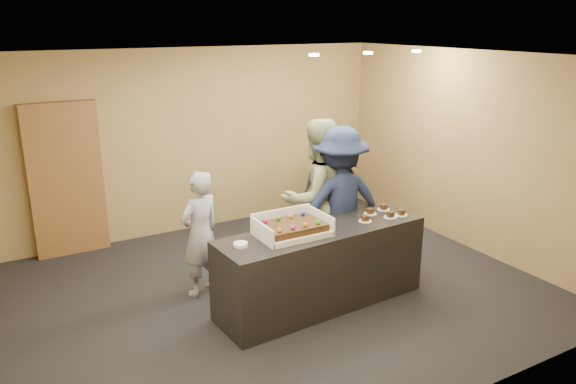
{
  "coord_description": "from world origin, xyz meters",
  "views": [
    {
      "loc": [
        -2.85,
        -5.27,
        3.07
      ],
      "look_at": [
        0.16,
        0.0,
        1.2
      ],
      "focal_mm": 35.0,
      "sensor_mm": 36.0,
      "label": 1
    }
  ],
  "objects_px": {
    "person_navy_man": "(339,204)",
    "person_dark_suit": "(330,178)",
    "storage_cabinet": "(66,180)",
    "sheet_cake": "(293,226)",
    "plate_stack": "(241,245)",
    "person_brown_extra": "(334,182)",
    "person_sage_man": "(317,198)",
    "cake_box": "(291,230)",
    "serving_counter": "(321,267)",
    "person_server_grey": "(200,234)"
  },
  "relations": [
    {
      "from": "person_server_grey",
      "to": "sheet_cake",
      "type": "bearing_deg",
      "value": 106.32
    },
    {
      "from": "serving_counter",
      "to": "person_server_grey",
      "type": "bearing_deg",
      "value": 135.41
    },
    {
      "from": "sheet_cake",
      "to": "person_dark_suit",
      "type": "distance_m",
      "value": 2.67
    },
    {
      "from": "sheet_cake",
      "to": "plate_stack",
      "type": "xyz_separation_m",
      "value": [
        -0.6,
        -0.0,
        -0.08
      ]
    },
    {
      "from": "person_server_grey",
      "to": "person_navy_man",
      "type": "height_order",
      "value": "person_navy_man"
    },
    {
      "from": "cake_box",
      "to": "person_sage_man",
      "type": "height_order",
      "value": "person_sage_man"
    },
    {
      "from": "sheet_cake",
      "to": "person_dark_suit",
      "type": "bearing_deg",
      "value": 47.54
    },
    {
      "from": "person_dark_suit",
      "to": "person_brown_extra",
      "type": "bearing_deg",
      "value": 85.17
    },
    {
      "from": "serving_counter",
      "to": "sheet_cake",
      "type": "relative_size",
      "value": 3.79
    },
    {
      "from": "person_sage_man",
      "to": "person_brown_extra",
      "type": "height_order",
      "value": "person_sage_man"
    },
    {
      "from": "person_dark_suit",
      "to": "person_navy_man",
      "type": "bearing_deg",
      "value": 73.88
    },
    {
      "from": "cake_box",
      "to": "person_navy_man",
      "type": "relative_size",
      "value": 0.39
    },
    {
      "from": "person_sage_man",
      "to": "cake_box",
      "type": "bearing_deg",
      "value": 41.7
    },
    {
      "from": "serving_counter",
      "to": "person_brown_extra",
      "type": "bearing_deg",
      "value": 48.62
    },
    {
      "from": "sheet_cake",
      "to": "person_dark_suit",
      "type": "height_order",
      "value": "person_dark_suit"
    },
    {
      "from": "sheet_cake",
      "to": "person_server_grey",
      "type": "bearing_deg",
      "value": 126.64
    },
    {
      "from": "storage_cabinet",
      "to": "plate_stack",
      "type": "bearing_deg",
      "value": -68.17
    },
    {
      "from": "sheet_cake",
      "to": "person_brown_extra",
      "type": "bearing_deg",
      "value": 45.23
    },
    {
      "from": "storage_cabinet",
      "to": "cake_box",
      "type": "bearing_deg",
      "value": -58.47
    },
    {
      "from": "cake_box",
      "to": "person_navy_man",
      "type": "height_order",
      "value": "person_navy_man"
    },
    {
      "from": "sheet_cake",
      "to": "person_navy_man",
      "type": "xyz_separation_m",
      "value": [
        0.94,
        0.51,
        -0.05
      ]
    },
    {
      "from": "serving_counter",
      "to": "sheet_cake",
      "type": "bearing_deg",
      "value": 176.48
    },
    {
      "from": "person_sage_man",
      "to": "person_brown_extra",
      "type": "bearing_deg",
      "value": -135.0
    },
    {
      "from": "person_navy_man",
      "to": "person_dark_suit",
      "type": "distance_m",
      "value": 1.69
    },
    {
      "from": "serving_counter",
      "to": "person_sage_man",
      "type": "xyz_separation_m",
      "value": [
        0.41,
        0.75,
        0.53
      ]
    },
    {
      "from": "person_dark_suit",
      "to": "person_server_grey",
      "type": "bearing_deg",
      "value": 37.26
    },
    {
      "from": "storage_cabinet",
      "to": "sheet_cake",
      "type": "height_order",
      "value": "storage_cabinet"
    },
    {
      "from": "person_server_grey",
      "to": "person_sage_man",
      "type": "height_order",
      "value": "person_sage_man"
    },
    {
      "from": "person_server_grey",
      "to": "person_brown_extra",
      "type": "relative_size",
      "value": 0.91
    },
    {
      "from": "person_dark_suit",
      "to": "cake_box",
      "type": "bearing_deg",
      "value": 61.55
    },
    {
      "from": "sheet_cake",
      "to": "plate_stack",
      "type": "bearing_deg",
      "value": -179.53
    },
    {
      "from": "storage_cabinet",
      "to": "person_sage_man",
      "type": "distance_m",
      "value": 3.36
    },
    {
      "from": "person_navy_man",
      "to": "person_brown_extra",
      "type": "xyz_separation_m",
      "value": [
        0.77,
        1.21,
        -0.14
      ]
    },
    {
      "from": "person_server_grey",
      "to": "person_dark_suit",
      "type": "xyz_separation_m",
      "value": [
        2.48,
        1.04,
        0.06
      ]
    },
    {
      "from": "person_dark_suit",
      "to": "storage_cabinet",
      "type": "bearing_deg",
      "value": -0.72
    },
    {
      "from": "storage_cabinet",
      "to": "plate_stack",
      "type": "relative_size",
      "value": 14.02
    },
    {
      "from": "sheet_cake",
      "to": "person_server_grey",
      "type": "relative_size",
      "value": 0.43
    },
    {
      "from": "storage_cabinet",
      "to": "sheet_cake",
      "type": "relative_size",
      "value": 3.26
    },
    {
      "from": "person_navy_man",
      "to": "sheet_cake",
      "type": "bearing_deg",
      "value": 34.5
    },
    {
      "from": "serving_counter",
      "to": "person_brown_extra",
      "type": "xyz_separation_m",
      "value": [
        1.34,
        1.73,
        0.36
      ]
    },
    {
      "from": "serving_counter",
      "to": "person_dark_suit",
      "type": "bearing_deg",
      "value": 50.49
    },
    {
      "from": "serving_counter",
      "to": "storage_cabinet",
      "type": "bearing_deg",
      "value": 122.76
    },
    {
      "from": "serving_counter",
      "to": "cake_box",
      "type": "xyz_separation_m",
      "value": [
        -0.37,
        0.03,
        0.5
      ]
    },
    {
      "from": "storage_cabinet",
      "to": "person_dark_suit",
      "type": "bearing_deg",
      "value": -15.13
    },
    {
      "from": "serving_counter",
      "to": "cake_box",
      "type": "distance_m",
      "value": 0.62
    },
    {
      "from": "cake_box",
      "to": "person_brown_extra",
      "type": "distance_m",
      "value": 2.42
    },
    {
      "from": "serving_counter",
      "to": "person_navy_man",
      "type": "height_order",
      "value": "person_navy_man"
    },
    {
      "from": "person_brown_extra",
      "to": "storage_cabinet",
      "type": "bearing_deg",
      "value": -39.13
    },
    {
      "from": "storage_cabinet",
      "to": "cake_box",
      "type": "relative_size",
      "value": 2.79
    },
    {
      "from": "person_sage_man",
      "to": "person_navy_man",
      "type": "distance_m",
      "value": 0.29
    }
  ]
}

